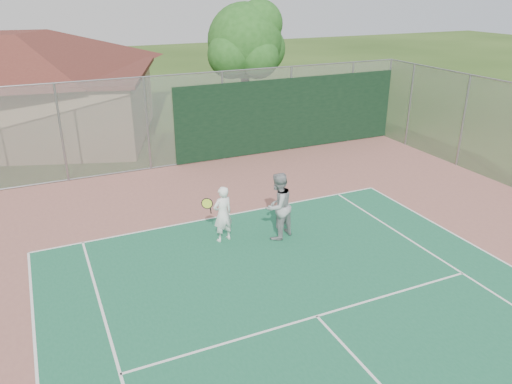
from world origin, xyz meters
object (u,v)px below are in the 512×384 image
clubhouse (6,77)px  tree (247,43)px  player_grey_back (278,207)px  player_white_front (222,214)px

clubhouse → tree: 11.00m
clubhouse → player_grey_back: size_ratio=7.88×
tree → player_white_front: (-5.78, -11.57, -3.11)m
player_white_front → player_grey_back: (1.45, -0.45, 0.14)m
tree → player_grey_back: (-4.34, -12.02, -2.97)m
clubhouse → player_white_front: size_ratio=8.97×
player_grey_back → tree: bearing=-133.3°
tree → clubhouse: bearing=171.2°
clubhouse → player_white_front: (5.04, -13.24, -2.01)m
player_white_front → clubhouse: bearing=-80.9°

